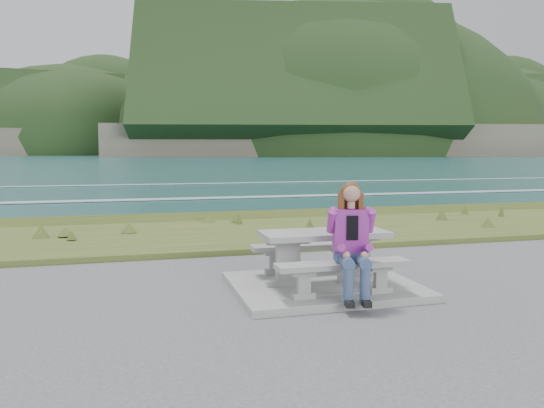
# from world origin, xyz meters

# --- Properties ---
(concrete_slab) EXTENTS (2.60, 2.10, 0.10)m
(concrete_slab) POSITION_xyz_m (0.00, 0.00, 0.05)
(concrete_slab) COLOR gray
(concrete_slab) RESTS_ON ground
(picnic_table) EXTENTS (1.80, 0.75, 0.75)m
(picnic_table) POSITION_xyz_m (0.00, 0.00, 0.68)
(picnic_table) COLOR gray
(picnic_table) RESTS_ON concrete_slab
(bench_landward) EXTENTS (1.80, 0.35, 0.45)m
(bench_landward) POSITION_xyz_m (0.00, -0.70, 0.45)
(bench_landward) COLOR gray
(bench_landward) RESTS_ON concrete_slab
(bench_seaward) EXTENTS (1.80, 0.35, 0.45)m
(bench_seaward) POSITION_xyz_m (0.00, 0.70, 0.45)
(bench_seaward) COLOR gray
(bench_seaward) RESTS_ON concrete_slab
(grass_verge) EXTENTS (160.00, 4.50, 0.22)m
(grass_verge) POSITION_xyz_m (0.00, 5.00, 0.00)
(grass_verge) COLOR #2E491B
(grass_verge) RESTS_ON ground
(shore_drop) EXTENTS (160.00, 0.80, 2.20)m
(shore_drop) POSITION_xyz_m (0.00, 7.90, 0.00)
(shore_drop) COLOR #6A5C4F
(shore_drop) RESTS_ON ground
(ocean) EXTENTS (1600.00, 1600.00, 0.09)m
(ocean) POSITION_xyz_m (0.00, 25.09, -1.74)
(ocean) COLOR #1C4D51
(ocean) RESTS_ON ground
(headland_range) EXTENTS (729.83, 363.95, 178.04)m
(headland_range) POSITION_xyz_m (190.47, 398.46, 9.90)
(headland_range) COLOR #6A5C4F
(headland_range) RESTS_ON ground
(seated_woman) EXTENTS (0.57, 0.82, 1.49)m
(seated_woman) POSITION_xyz_m (0.07, -0.84, 0.65)
(seated_woman) COLOR navy
(seated_woman) RESTS_ON concrete_slab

